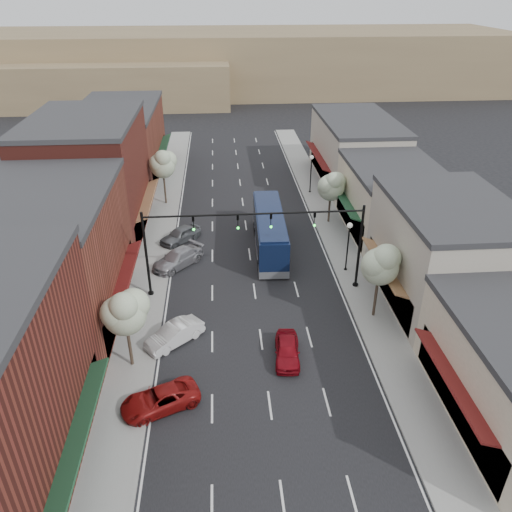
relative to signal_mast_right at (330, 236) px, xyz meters
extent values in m
plane|color=black|center=(-5.62, -8.00, -4.62)|extent=(160.00, 160.00, 0.00)
cube|color=gray|center=(-14.02, 10.50, -4.55)|extent=(2.80, 73.00, 0.15)
cube|color=gray|center=(2.78, 10.50, -4.55)|extent=(2.80, 73.00, 0.15)
cube|color=gray|center=(-12.62, 10.50, -4.55)|extent=(0.25, 73.00, 0.17)
cube|color=gray|center=(1.38, 10.50, -4.55)|extent=(0.25, 73.00, 0.17)
cube|color=black|center=(-15.72, -16.00, -3.02)|extent=(0.60, 11.90, 2.60)
cube|color=#1B452A|center=(-14.92, -16.00, -1.52)|extent=(1.07, 9.80, 0.49)
cube|color=brown|center=(-19.92, -2.00, -0.12)|extent=(9.00, 14.00, 9.00)
cube|color=#2D2D30|center=(-19.92, -2.00, 4.58)|extent=(9.20, 14.10, 0.40)
cube|color=black|center=(-15.72, -2.00, -3.02)|extent=(0.60, 11.90, 2.60)
cube|color=maroon|center=(-14.92, -2.00, -1.52)|extent=(1.07, 9.80, 0.49)
cube|color=maroon|center=(-19.92, 12.00, 0.63)|extent=(9.00, 14.00, 10.50)
cube|color=#2D2D30|center=(-19.92, 12.00, 6.08)|extent=(9.20, 14.10, 0.40)
cube|color=black|center=(-15.72, 12.00, -3.02)|extent=(0.60, 11.90, 2.60)
cube|color=#966A44|center=(-14.92, 12.00, -1.52)|extent=(1.07, 9.80, 0.49)
cube|color=brown|center=(-19.92, 28.00, -0.62)|extent=(9.00, 18.00, 8.00)
cube|color=#2D2D30|center=(-19.92, 28.00, 3.58)|extent=(9.20, 18.10, 0.40)
cube|color=black|center=(-15.72, 28.00, -3.02)|extent=(0.60, 15.30, 2.60)
cube|color=#1B452A|center=(-14.92, 28.00, -1.52)|extent=(1.07, 12.60, 0.49)
cube|color=black|center=(4.48, -14.00, -3.02)|extent=(0.60, 10.20, 2.60)
cube|color=maroon|center=(3.68, -14.00, -1.52)|extent=(1.07, 8.40, 0.49)
cube|color=#A69E8E|center=(8.18, -2.00, -0.87)|extent=(8.00, 12.00, 7.50)
cube|color=#2D2D30|center=(8.18, -2.00, 3.08)|extent=(8.20, 12.10, 0.40)
cube|color=black|center=(4.48, -2.00, -3.02)|extent=(0.60, 10.20, 2.60)
cube|color=#966A44|center=(3.68, -2.00, -1.52)|extent=(1.07, 8.40, 0.49)
cube|color=beige|center=(8.18, 10.00, -1.62)|extent=(8.00, 12.00, 6.00)
cube|color=#2D2D30|center=(8.18, 10.00, 1.58)|extent=(8.20, 12.10, 0.40)
cube|color=black|center=(4.48, 10.00, -3.02)|extent=(0.60, 10.20, 2.60)
cube|color=#1B452A|center=(3.68, 10.00, -1.52)|extent=(1.07, 8.40, 0.49)
cube|color=#A69E8E|center=(8.18, 24.00, -1.12)|extent=(8.00, 16.00, 7.00)
cube|color=#2D2D30|center=(8.18, 24.00, 2.58)|extent=(8.20, 16.10, 0.40)
cube|color=black|center=(4.48, 24.00, -3.02)|extent=(0.60, 13.60, 2.60)
cube|color=maroon|center=(3.68, 24.00, -1.52)|extent=(1.07, 11.20, 0.49)
cube|color=#7A6647|center=(-5.62, 82.00, 1.38)|extent=(120.00, 30.00, 12.00)
cube|color=#7A6647|center=(-30.62, 70.00, -0.62)|extent=(50.00, 20.00, 8.00)
cylinder|color=black|center=(2.38, 0.00, -4.47)|extent=(0.44, 0.44, 0.30)
cylinder|color=black|center=(2.38, 0.00, -1.12)|extent=(0.20, 0.20, 7.00)
cylinder|color=black|center=(-1.62, 0.00, 1.98)|extent=(8.00, 0.14, 0.14)
imported|color=black|center=(-1.22, 0.00, 1.38)|extent=(0.18, 0.46, 1.10)
sphere|color=#19E533|center=(-1.22, -0.12, 0.96)|extent=(0.18, 0.18, 0.18)
imported|color=black|center=(-4.42, 0.00, 1.38)|extent=(0.18, 0.46, 1.10)
sphere|color=#19E533|center=(-4.42, -0.12, 0.96)|extent=(0.18, 0.18, 0.18)
cylinder|color=black|center=(-13.62, 0.00, -4.47)|extent=(0.44, 0.44, 0.30)
cylinder|color=black|center=(-13.62, 0.00, -1.12)|extent=(0.20, 0.20, 7.00)
cylinder|color=black|center=(-9.62, 0.00, 1.98)|extent=(8.00, 0.14, 0.14)
imported|color=black|center=(-10.02, 0.00, 1.38)|extent=(0.18, 0.46, 1.10)
sphere|color=#19E533|center=(-10.02, -0.12, 0.96)|extent=(0.18, 0.18, 0.18)
imported|color=black|center=(-6.82, 0.00, 1.38)|extent=(0.18, 0.46, 1.10)
sphere|color=#19E533|center=(-6.82, -0.12, 0.96)|extent=(0.18, 0.18, 0.18)
cylinder|color=#47382B|center=(2.68, -4.00, -2.77)|extent=(0.20, 0.20, 3.71)
sphere|color=#99B48A|center=(2.68, -4.00, -0.45)|extent=(2.60, 2.60, 2.60)
sphere|color=#99B48A|center=(3.18, -3.70, 0.02)|extent=(2.00, 2.00, 2.00)
sphere|color=#99B48A|center=(2.28, -4.30, -0.10)|extent=(1.90, 1.90, 1.90)
sphere|color=#99B48A|center=(2.78, -4.50, 0.48)|extent=(1.70, 1.70, 1.70)
cylinder|color=#47382B|center=(2.68, 12.00, -2.96)|extent=(0.20, 0.20, 3.33)
sphere|color=#99B48A|center=(2.68, 12.00, -0.88)|extent=(2.60, 2.60, 2.60)
sphere|color=#99B48A|center=(3.18, 12.30, -0.46)|extent=(2.00, 2.00, 2.00)
sphere|color=#99B48A|center=(2.28, 11.70, -0.57)|extent=(1.90, 1.90, 1.90)
sphere|color=#99B48A|center=(2.78, 11.50, -0.05)|extent=(1.70, 1.70, 1.70)
cylinder|color=#47382B|center=(-13.92, -8.00, -2.86)|extent=(0.20, 0.20, 3.52)
sphere|color=#99B48A|center=(-13.92, -8.00, -0.66)|extent=(2.60, 2.60, 2.60)
sphere|color=#99B48A|center=(-13.42, -7.70, -0.22)|extent=(2.00, 2.00, 2.00)
sphere|color=#99B48A|center=(-14.32, -8.30, -0.33)|extent=(1.90, 1.90, 1.90)
sphere|color=#99B48A|center=(-13.82, -8.50, 0.22)|extent=(1.70, 1.70, 1.70)
cylinder|color=#47382B|center=(-13.92, 18.00, -2.70)|extent=(0.20, 0.20, 3.84)
sphere|color=#99B48A|center=(-13.92, 18.00, -0.30)|extent=(2.60, 2.60, 2.60)
sphere|color=#99B48A|center=(-13.42, 18.30, 0.18)|extent=(2.00, 2.00, 2.00)
sphere|color=#99B48A|center=(-14.32, 17.70, 0.06)|extent=(1.90, 1.90, 1.90)
sphere|color=#99B48A|center=(-13.82, 17.50, 0.66)|extent=(1.70, 1.70, 1.70)
cylinder|color=black|center=(2.18, 2.50, -4.52)|extent=(0.28, 0.28, 0.20)
cylinder|color=black|center=(2.18, 2.50, -2.62)|extent=(0.12, 0.12, 4.00)
sphere|color=white|center=(2.18, 2.50, -0.40)|extent=(0.44, 0.44, 0.44)
cylinder|color=black|center=(2.18, 20.00, -4.52)|extent=(0.28, 0.28, 0.20)
cylinder|color=black|center=(2.18, 20.00, -2.62)|extent=(0.12, 0.12, 4.00)
sphere|color=white|center=(2.18, 20.00, -0.40)|extent=(0.44, 0.44, 0.44)
cube|color=#0D1836|center=(-3.77, 6.98, -2.76)|extent=(2.75, 11.31, 2.83)
cube|color=#595B60|center=(-3.77, 6.98, -4.11)|extent=(2.77, 11.33, 0.66)
cube|color=black|center=(-3.77, 6.98, -2.37)|extent=(2.79, 10.41, 1.03)
cube|color=#0D1836|center=(-3.77, 6.98, -1.29)|extent=(2.54, 10.85, 0.23)
cube|color=black|center=(-3.93, 1.41, -2.19)|extent=(1.95, 0.13, 1.12)
cylinder|color=black|center=(-4.99, 3.08, -4.13)|extent=(0.33, 0.98, 0.97)
cylinder|color=black|center=(-2.78, 3.02, -4.13)|extent=(0.33, 0.98, 0.97)
cylinder|color=black|center=(-4.78, 10.57, -4.13)|extent=(0.33, 0.98, 0.97)
cylinder|color=black|center=(-2.57, 10.51, -4.13)|extent=(0.33, 0.98, 0.97)
cylinder|color=black|center=(-4.81, 9.26, -4.13)|extent=(0.33, 0.98, 0.97)
cylinder|color=black|center=(-2.60, 9.20, -4.13)|extent=(0.33, 0.98, 0.97)
imported|color=maroon|center=(-4.12, -8.04, -3.97)|extent=(1.92, 3.99, 1.31)
imported|color=maroon|center=(-11.82, -11.69, -4.00)|extent=(4.89, 3.64, 1.23)
imported|color=silver|center=(-11.40, -5.89, -3.94)|extent=(4.09, 3.79, 1.37)
imported|color=#9F9EA4|center=(-11.82, 4.44, -3.91)|extent=(4.79, 4.94, 1.42)
imported|color=#595D61|center=(-11.82, 8.94, -3.91)|extent=(4.14, 4.16, 1.43)
camera|label=1|loc=(-7.98, -32.69, 16.68)|focal=35.00mm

